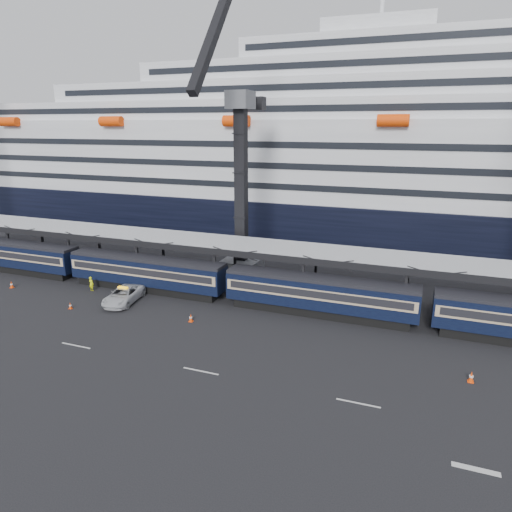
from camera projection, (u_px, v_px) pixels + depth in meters
name	position (u px, v px, depth m)	size (l,w,h in m)	color
ground	(393.00, 379.00, 33.99)	(260.00, 260.00, 0.00)	black
train	(354.00, 298.00, 43.95)	(133.05, 3.00, 4.05)	black
canopy	(409.00, 261.00, 45.13)	(130.00, 6.25, 5.53)	#95989D
cruise_ship	(416.00, 164.00, 72.31)	(214.09, 28.84, 34.00)	black
crane_dark_near	(240.00, 180.00, 54.17)	(4.50, 17.75, 35.08)	#4E4F56
pickup_truck	(123.00, 295.00, 48.46)	(2.70, 5.85, 1.63)	#BABCC2
worker	(91.00, 284.00, 51.94)	(0.62, 0.40, 1.69)	#F2FF0D
traffic_cone_a	(12.00, 284.00, 52.99)	(0.40, 0.40, 0.81)	#FF4408
traffic_cone_b	(70.00, 306.00, 46.95)	(0.34, 0.34, 0.69)	#FF4408
traffic_cone_c	(191.00, 318.00, 43.86)	(0.40, 0.40, 0.81)	#FF4408
traffic_cone_d	(471.00, 377.00, 33.54)	(0.43, 0.43, 0.87)	#FF4408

